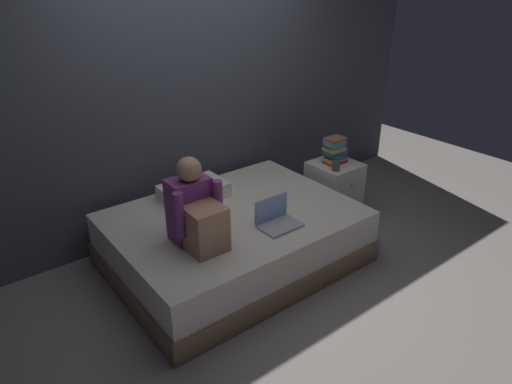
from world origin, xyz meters
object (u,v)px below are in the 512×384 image
(person_sitting, at_px, (196,212))
(pillow, at_px, (194,191))
(laptop, at_px, (276,219))
(book_stack, at_px, (335,151))
(bed, at_px, (234,238))
(nightstand, at_px, (334,189))
(mug, at_px, (336,166))

(person_sitting, relative_size, pillow, 1.17)
(laptop, distance_m, book_stack, 1.24)
(pillow, bearing_deg, bed, -76.09)
(bed, relative_size, laptop, 6.25)
(nightstand, height_order, mug, mug)
(bed, distance_m, nightstand, 1.30)
(person_sitting, relative_size, laptop, 2.05)
(person_sitting, distance_m, pillow, 0.76)
(person_sitting, height_order, pillow, person_sitting)
(bed, xyz_separation_m, laptop, (0.16, -0.36, 0.29))
(laptop, height_order, book_stack, book_stack)
(nightstand, bearing_deg, mug, -137.31)
(person_sitting, bearing_deg, bed, 22.82)
(book_stack, bearing_deg, mug, -132.48)
(nightstand, relative_size, book_stack, 2.17)
(book_stack, relative_size, mug, 2.89)
(bed, bearing_deg, book_stack, 4.74)
(person_sitting, relative_size, book_stack, 2.52)
(nightstand, xyz_separation_m, pillow, (-1.41, 0.36, 0.26))
(bed, bearing_deg, pillow, 103.91)
(bed, xyz_separation_m, book_stack, (1.30, 0.11, 0.45))
(pillow, bearing_deg, book_stack, -13.65)
(laptop, height_order, mug, laptop)
(bed, height_order, nightstand, nightstand)
(nightstand, bearing_deg, book_stack, 95.38)
(person_sitting, bearing_deg, book_stack, 9.77)
(mug, bearing_deg, pillow, 159.37)
(bed, xyz_separation_m, mug, (1.17, -0.03, 0.37))
(laptop, bearing_deg, nightstand, 21.44)
(nightstand, relative_size, mug, 6.26)
(book_stack, bearing_deg, pillow, 166.35)
(nightstand, height_order, pillow, pillow)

